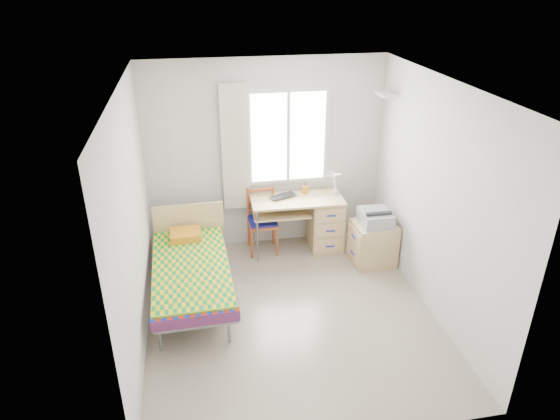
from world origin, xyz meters
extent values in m
plane|color=#BCAD93|center=(0.00, 0.00, 0.00)|extent=(3.50, 3.50, 0.00)
plane|color=white|center=(0.00, 0.00, 2.60)|extent=(3.50, 3.50, 0.00)
plane|color=silver|center=(0.00, 1.75, 1.30)|extent=(3.20, 0.00, 3.20)
plane|color=silver|center=(-1.60, 0.00, 1.30)|extent=(0.00, 3.50, 3.50)
plane|color=silver|center=(1.60, 0.00, 1.30)|extent=(0.00, 3.50, 3.50)
cube|color=white|center=(0.30, 1.73, 1.55)|extent=(1.10, 0.04, 1.30)
cube|color=white|center=(0.30, 1.72, 1.55)|extent=(1.00, 0.02, 1.20)
cube|color=white|center=(0.30, 1.72, 1.55)|extent=(0.04, 0.02, 1.20)
cube|color=beige|center=(-0.42, 1.68, 1.45)|extent=(0.35, 0.05, 1.70)
cube|color=white|center=(1.49, 1.40, 2.15)|extent=(0.20, 0.32, 0.03)
cube|color=gray|center=(-1.09, 0.49, 0.32)|extent=(0.90, 1.91, 0.06)
cube|color=red|center=(-1.09, 0.49, 0.40)|extent=(0.94, 1.93, 0.13)
cube|color=yellow|center=(-1.09, 0.47, 0.47)|extent=(0.92, 1.81, 0.03)
cube|color=tan|center=(-1.09, 1.40, 0.57)|extent=(0.91, 0.07, 0.52)
cube|color=orange|center=(-1.14, 1.13, 0.53)|extent=(0.39, 0.33, 0.09)
cylinder|color=gray|center=(-1.44, -0.36, 0.15)|extent=(0.04, 0.04, 0.30)
cylinder|color=gray|center=(-0.73, 1.33, 0.15)|extent=(0.04, 0.04, 0.30)
cube|color=tan|center=(0.37, 1.44, 0.76)|extent=(1.26, 0.61, 0.03)
cube|color=tan|center=(0.78, 1.44, 0.37)|extent=(0.45, 0.56, 0.75)
cube|color=tan|center=(0.14, 1.44, 0.60)|extent=(0.77, 0.55, 0.02)
cylinder|color=gray|center=(-0.21, 1.20, 0.37)|extent=(0.03, 0.03, 0.75)
cylinder|color=gray|center=(-0.21, 1.67, 0.37)|extent=(0.03, 0.03, 0.75)
cube|color=#9A431D|center=(-0.10, 1.47, 0.44)|extent=(0.39, 0.39, 0.04)
cube|color=#1B1F94|center=(-0.10, 1.47, 0.46)|extent=(0.37, 0.37, 0.04)
cube|color=#9A431D|center=(-0.10, 1.64, 0.71)|extent=(0.35, 0.03, 0.39)
cylinder|color=#9A431D|center=(-0.27, 1.30, 0.22)|extent=(0.03, 0.03, 0.44)
cylinder|color=#9A431D|center=(0.08, 1.64, 0.45)|extent=(0.04, 0.04, 0.89)
cube|color=tan|center=(1.29, 0.90, 0.29)|extent=(0.56, 0.51, 0.58)
cube|color=tan|center=(1.02, 0.90, 0.42)|extent=(0.04, 0.44, 0.21)
cube|color=tan|center=(1.02, 0.90, 0.18)|extent=(0.04, 0.44, 0.21)
cube|color=gray|center=(1.29, 0.90, 0.67)|extent=(0.38, 0.44, 0.18)
cube|color=black|center=(1.29, 0.90, 0.76)|extent=(0.30, 0.36, 0.02)
imported|color=black|center=(0.21, 1.46, 0.79)|extent=(0.43, 0.36, 0.03)
cylinder|color=orange|center=(0.52, 1.60, 0.83)|extent=(0.10, 0.10, 0.10)
cylinder|color=white|center=(0.91, 1.51, 0.79)|extent=(0.10, 0.10, 0.03)
cylinder|color=white|center=(0.91, 1.51, 0.94)|extent=(0.02, 0.12, 0.28)
cylinder|color=white|center=(0.89, 1.43, 1.09)|extent=(0.13, 0.25, 0.11)
cone|color=white|center=(0.81, 1.33, 1.12)|extent=(0.15, 0.16, 0.13)
imported|color=gray|center=(0.15, 1.40, 0.59)|extent=(0.21, 0.27, 0.02)
camera|label=1|loc=(-0.96, -4.54, 3.57)|focal=32.00mm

